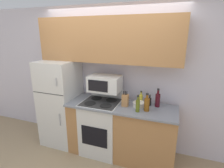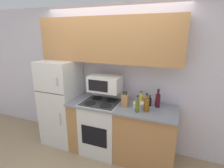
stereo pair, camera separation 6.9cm
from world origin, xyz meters
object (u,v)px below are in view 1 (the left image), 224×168
(microwave, at_px, (105,83))
(knife_block, at_px, (125,100))
(bottle_wine_red, at_px, (158,100))
(bottle_cooking_spray, at_px, (141,99))
(bowl, at_px, (139,104))
(bottle_olive_oil, at_px, (138,105))
(refrigerator, at_px, (61,103))
(stove, at_px, (101,126))
(bottle_whiskey, at_px, (147,104))
(bottle_soy_sauce, at_px, (150,101))

(microwave, xyz_separation_m, knife_block, (0.40, -0.12, -0.21))
(knife_block, height_order, bottle_wine_red, bottle_wine_red)
(microwave, distance_m, bottle_cooking_spray, 0.66)
(bowl, bearing_deg, bottle_olive_oil, -83.34)
(knife_block, bearing_deg, bowl, 11.81)
(refrigerator, relative_size, bottle_olive_oil, 6.15)
(stove, bearing_deg, bottle_whiskey, -5.49)
(bottle_olive_oil, relative_size, bottle_wine_red, 0.87)
(stove, relative_size, bottle_soy_sauce, 6.16)
(stove, height_order, bottle_whiskey, bottle_whiskey)
(bottle_olive_oil, distance_m, bottle_soy_sauce, 0.33)
(refrigerator, height_order, bottle_soy_sauce, refrigerator)
(bottle_cooking_spray, bearing_deg, bottle_soy_sauce, -7.92)
(bowl, xyz_separation_m, bottle_cooking_spray, (0.01, 0.14, 0.04))
(stove, xyz_separation_m, bottle_cooking_spray, (0.64, 0.17, 0.54))
(refrigerator, xyz_separation_m, microwave, (0.88, 0.07, 0.45))
(bottle_whiskey, xyz_separation_m, bottle_olive_oil, (-0.12, -0.08, -0.01))
(bowl, height_order, bottle_olive_oil, bottle_olive_oil)
(stove, bearing_deg, knife_block, -1.78)
(refrigerator, relative_size, stove, 1.44)
(microwave, distance_m, bottle_olive_oil, 0.71)
(bottle_whiskey, distance_m, bottle_soy_sauce, 0.23)
(bottle_wine_red, bearing_deg, bottle_soy_sauce, 175.60)
(refrigerator, distance_m, bottle_wine_red, 1.79)
(bottle_olive_oil, bearing_deg, bottle_soy_sauce, 66.80)
(microwave, distance_m, bowl, 0.67)
(bowl, height_order, bottle_whiskey, bottle_whiskey)
(stove, bearing_deg, bottle_olive_oil, -12.93)
(stove, distance_m, microwave, 0.77)
(knife_block, xyz_separation_m, bottle_whiskey, (0.35, -0.06, 0.01))
(microwave, height_order, bottle_soy_sauce, microwave)
(bottle_wine_red, bearing_deg, refrigerator, -176.57)
(refrigerator, height_order, bottle_wine_red, refrigerator)
(stove, height_order, bottle_soy_sauce, bottle_soy_sauce)
(bottle_whiskey, distance_m, bottle_wine_red, 0.26)
(bowl, bearing_deg, refrigerator, 179.72)
(bowl, bearing_deg, knife_block, -168.19)
(bottle_whiskey, bearing_deg, refrigerator, 176.04)
(refrigerator, height_order, bowl, refrigerator)
(bottle_olive_oil, height_order, bottle_soy_sauce, bottle_olive_oil)
(bowl, height_order, bottle_wine_red, bottle_wine_red)
(bottle_olive_oil, bearing_deg, bottle_wine_red, 49.07)
(bowl, height_order, bottle_cooking_spray, bottle_cooking_spray)
(bottle_wine_red, bearing_deg, bottle_cooking_spray, 173.70)
(stove, height_order, bottle_cooking_spray, bottle_cooking_spray)
(bowl, distance_m, bottle_whiskey, 0.19)
(bottle_cooking_spray, relative_size, bottle_soy_sauce, 1.22)
(microwave, height_order, bottle_wine_red, microwave)
(microwave, distance_m, bottle_whiskey, 0.80)
(microwave, relative_size, bowl, 2.78)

